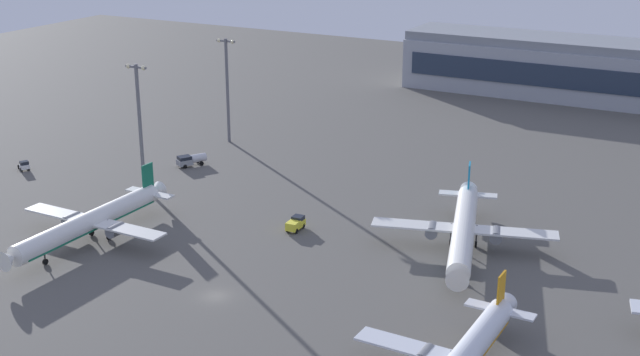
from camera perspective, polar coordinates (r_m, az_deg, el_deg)
The scene contains 8 objects.
ground_plane at distance 126.83m, azimuth -6.95°, elevation -7.81°, with size 416.00×416.00×0.00m, color #56544F.
airplane_near_gate at distance 147.82m, azimuth -14.99°, elevation -2.82°, with size 28.46×36.62×9.41m.
airplane_mid_apron at distance 141.10m, azimuth 9.56°, elevation -3.39°, with size 29.96×38.14×9.98m.
pushback_tug at distance 189.25m, azimuth -19.11°, elevation 0.79°, with size 3.56×3.04×2.05m.
maintenance_van at distance 148.38m, azimuth -1.63°, elevation -3.05°, with size 2.19×4.23×2.25m.
fuel_truck at distance 183.81m, azimuth -8.62°, elevation 1.22°, with size 5.01×6.49×2.35m.
apron_light_central at distance 168.10m, azimuth -11.94°, elevation 3.91°, with size 4.80×0.90×24.85m.
apron_light_east at distance 196.99m, azimuth -6.21°, elevation 6.30°, with size 4.80×0.90×24.08m.
Camera 1 is at (66.32, -91.83, 57.05)m, focal length 48.01 mm.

